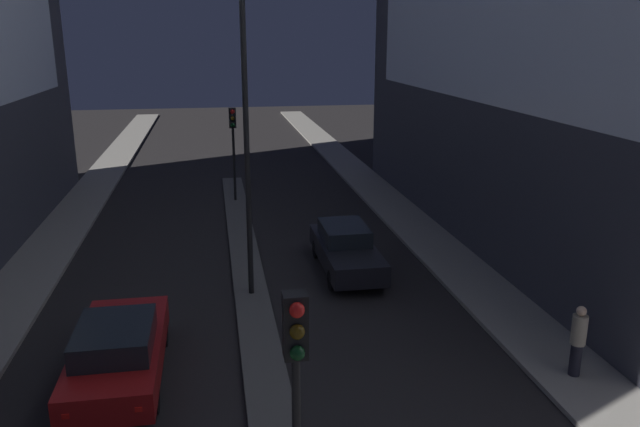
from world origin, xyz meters
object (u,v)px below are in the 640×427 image
traffic_light_mid (233,133)px  street_lamp (245,94)px  car_left_lane (118,351)px  pedestrian_on_right_sidewalk (578,339)px  traffic_light_near (296,374)px  car_right_lane (346,249)px

traffic_light_mid → street_lamp: bearing=-90.0°
car_left_lane → pedestrian_on_right_sidewalk: size_ratio=2.83×
traffic_light_near → car_left_lane: traffic_light_near is taller
street_lamp → pedestrian_on_right_sidewalk: (6.95, -5.97, -5.01)m
car_right_lane → pedestrian_on_right_sidewalk: (3.70, -7.63, 0.26)m
traffic_light_mid → car_left_lane: size_ratio=0.90×
car_left_lane → car_right_lane: (6.51, 5.91, -0.00)m
street_lamp → car_left_lane: street_lamp is taller
traffic_light_mid → pedestrian_on_right_sidewalk: bearing=-67.8°
traffic_light_near → car_right_lane: size_ratio=0.91×
traffic_light_mid → pedestrian_on_right_sidewalk: 18.58m
traffic_light_near → pedestrian_on_right_sidewalk: bearing=31.3°
street_lamp → pedestrian_on_right_sidewalk: street_lamp is taller
car_right_lane → pedestrian_on_right_sidewalk: 8.48m
traffic_light_mid → car_left_lane: 15.90m
traffic_light_near → pedestrian_on_right_sidewalk: 8.45m
car_left_lane → pedestrian_on_right_sidewalk: (10.21, -1.71, 0.26)m
car_left_lane → car_right_lane: bearing=42.2°
traffic_light_near → street_lamp: 10.56m
traffic_light_mid → pedestrian_on_right_sidewalk: size_ratio=2.53×
pedestrian_on_right_sidewalk → car_left_lane: bearing=170.5°
traffic_light_mid → car_left_lane: (-3.26, -15.36, -2.53)m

